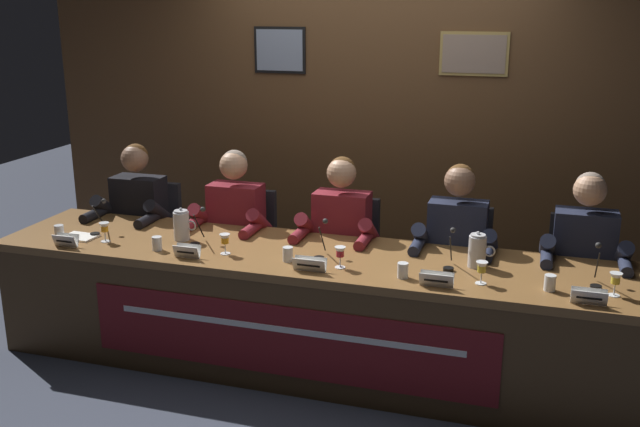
{
  "coord_description": "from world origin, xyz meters",
  "views": [
    {
      "loc": [
        1.21,
        -3.92,
        2.17
      ],
      "look_at": [
        0.0,
        0.0,
        0.98
      ],
      "focal_mm": 40.86,
      "sensor_mm": 36.0,
      "label": 1
    }
  ],
  "objects_px": {
    "nameplate_far_left": "(66,240)",
    "microphone_far_right": "(597,273)",
    "juice_glass_center": "(340,253)",
    "nameplate_center": "(310,264)",
    "microphone_right": "(450,256)",
    "chair_far_right": "(578,291)",
    "water_cup_center": "(288,255)",
    "panelist_right": "(455,248)",
    "document_stack_far_left": "(80,237)",
    "chair_left": "(244,256)",
    "water_cup_far_left": "(59,232)",
    "juice_glass_far_right": "(616,280)",
    "panelist_left": "(232,227)",
    "microphone_center": "(321,246)",
    "chair_far_left": "(151,246)",
    "water_cup_far_right": "(550,284)",
    "panelist_center": "(338,237)",
    "microphone_far_left": "(98,223)",
    "water_cup_left": "(157,244)",
    "nameplate_far_right": "(589,297)",
    "nameplate_left": "(187,251)",
    "juice_glass_left": "(225,240)",
    "water_pitcher_left_side": "(182,225)",
    "water_cup_right": "(403,271)",
    "panelist_far_left": "(134,217)",
    "chair_center": "(346,267)",
    "chair_right": "(457,278)",
    "panelist_far_right": "(583,260)",
    "juice_glass_far_left": "(104,229)",
    "microphone_left": "(198,233)",
    "juice_glass_right": "(482,269)",
    "conference_table": "(314,295)"
  },
  "relations": [
    {
      "from": "microphone_right",
      "to": "microphone_far_right",
      "type": "xyz_separation_m",
      "value": [
        0.77,
        -0.04,
        0.0
      ]
    },
    {
      "from": "water_cup_left",
      "to": "water_pitcher_left_side",
      "type": "relative_size",
      "value": 0.4
    },
    {
      "from": "water_cup_far_left",
      "to": "microphone_right",
      "type": "bearing_deg",
      "value": 4.2
    },
    {
      "from": "panelist_far_right",
      "to": "chair_center",
      "type": "bearing_deg",
      "value": 172.44
    },
    {
      "from": "chair_right",
      "to": "water_cup_right",
      "type": "relative_size",
      "value": 10.58
    },
    {
      "from": "water_cup_far_right",
      "to": "water_cup_center",
      "type": "bearing_deg",
      "value": 179.15
    },
    {
      "from": "nameplate_left",
      "to": "water_cup_far_right",
      "type": "bearing_deg",
      "value": 2.84
    },
    {
      "from": "water_cup_far_left",
      "to": "juice_glass_left",
      "type": "xyz_separation_m",
      "value": [
        1.13,
        0.03,
        0.05
      ]
    },
    {
      "from": "water_pitcher_left_side",
      "to": "nameplate_left",
      "type": "bearing_deg",
      "value": -57.78
    },
    {
      "from": "microphone_far_right",
      "to": "chair_far_right",
      "type": "bearing_deg",
      "value": 93.55
    },
    {
      "from": "panelist_far_left",
      "to": "water_cup_center",
      "type": "height_order",
      "value": "panelist_far_left"
    },
    {
      "from": "microphone_left",
      "to": "juice_glass_right",
      "type": "height_order",
      "value": "microphone_left"
    },
    {
      "from": "nameplate_left",
      "to": "juice_glass_left",
      "type": "height_order",
      "value": "juice_glass_left"
    },
    {
      "from": "water_cup_far_left",
      "to": "nameplate_left",
      "type": "distance_m",
      "value": 0.95
    },
    {
      "from": "juice_glass_far_right",
      "to": "document_stack_far_left",
      "type": "xyz_separation_m",
      "value": [
        -3.18,
        0.02,
        -0.08
      ]
    },
    {
      "from": "panelist_right",
      "to": "document_stack_far_left",
      "type": "bearing_deg",
      "value": -166.35
    },
    {
      "from": "nameplate_far_right",
      "to": "water_cup_left",
      "type": "bearing_deg",
      "value": 177.6
    },
    {
      "from": "document_stack_far_left",
      "to": "chair_left",
      "type": "bearing_deg",
      "value": 43.34
    },
    {
      "from": "water_cup_center",
      "to": "chair_far_right",
      "type": "height_order",
      "value": "chair_far_right"
    },
    {
      "from": "water_cup_center",
      "to": "chair_far_left",
      "type": "bearing_deg",
      "value": 150.21
    },
    {
      "from": "water_cup_center",
      "to": "panelist_left",
      "type": "bearing_deg",
      "value": 136.47
    },
    {
      "from": "panelist_left",
      "to": "chair_far_right",
      "type": "relative_size",
      "value": 1.36
    },
    {
      "from": "panelist_far_right",
      "to": "microphone_far_right",
      "type": "height_order",
      "value": "panelist_far_right"
    },
    {
      "from": "juice_glass_center",
      "to": "nameplate_center",
      "type": "bearing_deg",
      "value": -144.69
    },
    {
      "from": "chair_center",
      "to": "chair_right",
      "type": "height_order",
      "value": "same"
    },
    {
      "from": "panelist_far_left",
      "to": "document_stack_far_left",
      "type": "height_order",
      "value": "panelist_far_left"
    },
    {
      "from": "microphone_far_right",
      "to": "water_pitcher_left_side",
      "type": "xyz_separation_m",
      "value": [
        -2.45,
        0.06,
        0.02
      ]
    },
    {
      "from": "microphone_far_left",
      "to": "chair_far_right",
      "type": "distance_m",
      "value": 3.08
    },
    {
      "from": "nameplate_center",
      "to": "juice_glass_right",
      "type": "distance_m",
      "value": 0.94
    },
    {
      "from": "juice_glass_far_left",
      "to": "microphone_right",
      "type": "height_order",
      "value": "microphone_right"
    },
    {
      "from": "water_cup_far_left",
      "to": "document_stack_far_left",
      "type": "height_order",
      "value": "water_cup_far_left"
    },
    {
      "from": "panelist_left",
      "to": "microphone_center",
      "type": "xyz_separation_m",
      "value": [
        0.78,
        -0.47,
        0.09
      ]
    },
    {
      "from": "microphone_far_left",
      "to": "juice_glass_far_right",
      "type": "distance_m",
      "value": 3.11
    },
    {
      "from": "juice_glass_far_right",
      "to": "microphone_far_right",
      "type": "distance_m",
      "value": 0.14
    },
    {
      "from": "microphone_right",
      "to": "chair_far_right",
      "type": "xyz_separation_m",
      "value": [
        0.73,
        0.62,
        -0.37
      ]
    },
    {
      "from": "water_cup_left",
      "to": "microphone_far_right",
      "type": "xyz_separation_m",
      "value": [
        2.5,
        0.17,
        0.04
      ]
    },
    {
      "from": "panelist_far_left",
      "to": "panelist_left",
      "type": "distance_m",
      "value": 0.75
    },
    {
      "from": "chair_far_right",
      "to": "conference_table",
      "type": "bearing_deg",
      "value": -154.37
    },
    {
      "from": "panelist_center",
      "to": "microphone_far_left",
      "type": "bearing_deg",
      "value": -162.76
    },
    {
      "from": "panelist_center",
      "to": "panelist_right",
      "type": "xyz_separation_m",
      "value": [
        0.75,
        0.0,
        0.0
      ]
    },
    {
      "from": "nameplate_center",
      "to": "chair_right",
      "type": "distance_m",
      "value": 1.2
    },
    {
      "from": "water_cup_center",
      "to": "panelist_far_left",
      "type": "bearing_deg",
      "value": 156.92
    },
    {
      "from": "water_cup_left",
      "to": "nameplate_center",
      "type": "relative_size",
      "value": 0.45
    },
    {
      "from": "water_cup_far_left",
      "to": "chair_center",
      "type": "relative_size",
      "value": 0.09
    },
    {
      "from": "chair_far_left",
      "to": "water_cup_far_right",
      "type": "xyz_separation_m",
      "value": [
        2.81,
        -0.8,
        0.33
      ]
    },
    {
      "from": "chair_right",
      "to": "document_stack_far_left",
      "type": "distance_m",
      "value": 2.45
    },
    {
      "from": "water_cup_right",
      "to": "water_cup_far_right",
      "type": "height_order",
      "value": "same"
    },
    {
      "from": "nameplate_far_left",
      "to": "microphone_far_right",
      "type": "distance_m",
      "value": 3.08
    },
    {
      "from": "panelist_far_right",
      "to": "juice_glass_far_right",
      "type": "distance_m",
      "value": 0.6
    },
    {
      "from": "microphone_far_right",
      "to": "water_pitcher_left_side",
      "type": "distance_m",
      "value": 2.45
    }
  ]
}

